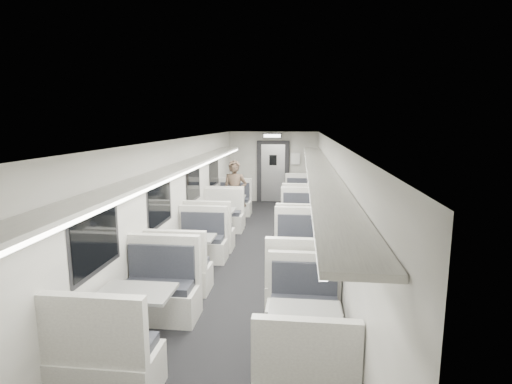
% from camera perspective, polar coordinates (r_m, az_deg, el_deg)
% --- Properties ---
extents(room, '(3.24, 12.24, 2.64)m').
position_cam_1_polar(room, '(7.76, -0.56, -1.38)').
color(room, black).
rests_on(room, ground).
extents(booth_left_a, '(0.98, 1.99, 1.07)m').
position_cam_1_polar(booth_left_a, '(11.14, -3.71, -2.31)').
color(booth_left_a, silver).
rests_on(booth_left_a, room).
extents(booth_left_b, '(1.02, 2.07, 1.11)m').
position_cam_1_polar(booth_left_b, '(9.41, -5.62, -4.56)').
color(booth_left_b, silver).
rests_on(booth_left_b, room).
extents(booth_left_c, '(0.99, 2.00, 1.07)m').
position_cam_1_polar(booth_left_c, '(7.39, -9.13, -8.85)').
color(booth_left_c, silver).
rests_on(booth_left_c, room).
extents(booth_left_d, '(1.07, 2.17, 1.16)m').
position_cam_1_polar(booth_left_d, '(5.23, -16.65, -17.08)').
color(booth_left_d, silver).
rests_on(booth_left_d, room).
extents(booth_right_a, '(1.07, 2.17, 1.16)m').
position_cam_1_polar(booth_right_a, '(11.45, 6.64, -1.86)').
color(booth_right_a, silver).
rests_on(booth_right_a, room).
extents(booth_right_b, '(1.07, 2.18, 1.16)m').
position_cam_1_polar(booth_right_b, '(8.92, 6.69, -5.29)').
color(booth_right_b, silver).
rests_on(booth_right_b, room).
extents(booth_right_c, '(1.08, 2.19, 1.17)m').
position_cam_1_polar(booth_right_c, '(6.69, 6.78, -10.55)').
color(booth_right_c, silver).
rests_on(booth_right_c, room).
extents(booth_right_d, '(0.97, 1.96, 1.05)m').
position_cam_1_polar(booth_right_d, '(4.79, 6.92, -19.95)').
color(booth_right_d, silver).
rests_on(booth_right_d, room).
extents(passenger, '(0.65, 0.43, 1.76)m').
position_cam_1_polar(passenger, '(10.35, -3.05, -0.31)').
color(passenger, black).
rests_on(passenger, room).
extents(window_a, '(0.02, 1.18, 0.84)m').
position_cam_1_polar(window_a, '(11.29, -5.99, 2.94)').
color(window_a, black).
rests_on(window_a, room).
extents(window_b, '(0.02, 1.18, 0.84)m').
position_cam_1_polar(window_b, '(9.18, -8.91, 1.24)').
color(window_b, black).
rests_on(window_b, room).
extents(window_c, '(0.02, 1.18, 0.84)m').
position_cam_1_polar(window_c, '(7.11, -13.54, -1.48)').
color(window_c, black).
rests_on(window_c, room).
extents(window_d, '(0.02, 1.18, 0.84)m').
position_cam_1_polar(window_d, '(5.16, -21.85, -6.29)').
color(window_d, black).
rests_on(window_d, room).
extents(luggage_rack_left, '(0.46, 10.40, 0.09)m').
position_cam_1_polar(luggage_rack_left, '(7.61, -10.21, 3.70)').
color(luggage_rack_left, silver).
rests_on(luggage_rack_left, room).
extents(luggage_rack_right, '(0.46, 10.40, 0.09)m').
position_cam_1_polar(luggage_rack_right, '(7.30, 8.90, 3.48)').
color(luggage_rack_right, silver).
rests_on(luggage_rack_right, room).
extents(vestibule_door, '(1.10, 0.13, 2.10)m').
position_cam_1_polar(vestibule_door, '(13.62, 2.45, 2.88)').
color(vestibule_door, black).
rests_on(vestibule_door, room).
extents(exit_sign, '(0.62, 0.12, 0.16)m').
position_cam_1_polar(exit_sign, '(13.03, 2.34, 8.03)').
color(exit_sign, black).
rests_on(exit_sign, room).
extents(wall_notice, '(0.32, 0.02, 0.40)m').
position_cam_1_polar(wall_notice, '(13.53, 5.64, 4.76)').
color(wall_notice, white).
rests_on(wall_notice, room).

